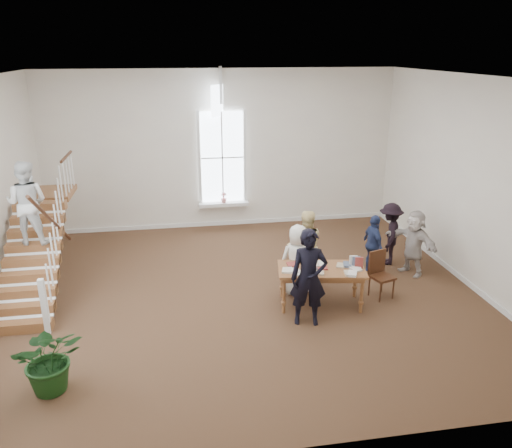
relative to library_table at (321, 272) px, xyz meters
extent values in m
plane|color=#45291B|center=(-1.46, 0.74, -0.74)|extent=(10.00, 10.00, 0.00)
plane|color=white|center=(-1.46, 5.24, 1.51)|extent=(10.00, 0.00, 10.00)
plane|color=white|center=(-1.46, -3.76, 1.51)|extent=(10.00, 0.00, 10.00)
plane|color=white|center=(3.54, 0.74, 1.51)|extent=(0.00, 9.00, 9.00)
plane|color=white|center=(-1.46, 0.74, 3.76)|extent=(10.00, 10.00, 0.00)
cube|color=white|center=(-1.46, 5.06, -0.04)|extent=(1.45, 0.28, 0.10)
plane|color=white|center=(-1.46, 5.18, 1.31)|extent=(2.60, 0.00, 2.60)
plane|color=white|center=(-1.46, 5.18, 2.91)|extent=(0.60, 0.60, 0.85)
cube|color=white|center=(-1.46, 5.21, -0.68)|extent=(10.00, 0.04, 0.12)
imported|color=pink|center=(-1.46, 5.03, 0.16)|extent=(0.17, 0.17, 0.30)
cube|color=brown|center=(-5.81, -0.06, -0.64)|extent=(1.10, 0.30, 0.20)
cube|color=brown|center=(-5.81, 0.24, -0.44)|extent=(1.10, 0.30, 0.20)
cube|color=brown|center=(-5.81, 0.54, -0.24)|extent=(1.10, 0.30, 0.20)
cube|color=brown|center=(-5.81, 0.84, -0.04)|extent=(1.10, 0.30, 0.20)
cube|color=brown|center=(-5.81, 1.14, 0.16)|extent=(1.10, 0.30, 0.20)
cube|color=brown|center=(-5.81, 1.44, 0.36)|extent=(1.10, 0.30, 0.20)
cube|color=brown|center=(-5.81, 1.74, 0.56)|extent=(1.10, 0.30, 0.20)
cube|color=brown|center=(-5.81, 2.04, 0.76)|extent=(1.10, 0.30, 0.20)
cube|color=brown|center=(-5.81, 2.34, 0.96)|extent=(1.10, 0.30, 0.20)
cube|color=brown|center=(-5.81, 3.24, 1.00)|extent=(1.10, 1.20, 0.12)
cube|color=white|center=(-5.32, -0.21, -0.19)|extent=(0.10, 0.10, 1.10)
cylinder|color=#37210F|center=(-5.31, 1.14, 1.01)|extent=(0.07, 2.74, 1.86)
imported|color=silver|center=(-5.81, 1.44, 1.33)|extent=(0.94, 0.79, 1.72)
cube|color=brown|center=(0.00, 0.00, 0.06)|extent=(1.87, 1.15, 0.05)
cube|color=brown|center=(0.00, 0.00, -0.02)|extent=(1.73, 1.01, 0.10)
cylinder|color=brown|center=(-0.82, -0.20, -0.36)|extent=(0.07, 0.07, 0.77)
cylinder|color=brown|center=(0.71, -0.45, -0.36)|extent=(0.07, 0.07, 0.77)
cylinder|color=brown|center=(-0.71, 0.46, -0.36)|extent=(0.07, 0.07, 0.77)
cylinder|color=brown|center=(0.82, 0.21, -0.36)|extent=(0.07, 0.07, 0.77)
cube|color=silver|center=(-0.49, -0.17, 0.10)|extent=(0.24, 0.26, 0.03)
cube|color=beige|center=(-0.14, 0.12, 0.11)|extent=(0.21, 0.26, 0.06)
cube|color=tan|center=(-0.14, -0.23, 0.10)|extent=(0.28, 0.24, 0.04)
cube|color=silver|center=(0.65, -0.15, 0.10)|extent=(0.23, 0.33, 0.04)
cube|color=#4C5972|center=(0.55, 0.04, 0.11)|extent=(0.22, 0.28, 0.05)
cube|color=maroon|center=(-0.55, 0.26, 0.10)|extent=(0.21, 0.21, 0.03)
cube|color=white|center=(0.68, -0.11, 0.10)|extent=(0.28, 0.27, 0.03)
cube|color=#BFB299|center=(0.47, -0.36, 0.10)|extent=(0.24, 0.26, 0.04)
cube|color=silver|center=(-0.68, 0.00, 0.10)|extent=(0.17, 0.23, 0.03)
cube|color=beige|center=(-0.72, -0.03, 0.10)|extent=(0.26, 0.27, 0.04)
cube|color=tan|center=(0.42, 0.05, 0.10)|extent=(0.25, 0.28, 0.02)
cube|color=silver|center=(-0.57, -0.09, 0.11)|extent=(0.19, 0.21, 0.06)
cube|color=#4C5972|center=(-0.20, -0.01, 0.11)|extent=(0.18, 0.24, 0.05)
cube|color=maroon|center=(0.00, 0.04, 0.10)|extent=(0.27, 0.31, 0.03)
cube|color=white|center=(0.51, -0.39, 0.11)|extent=(0.26, 0.29, 0.05)
cube|color=#BFB299|center=(-0.11, 0.23, 0.11)|extent=(0.21, 0.26, 0.06)
cube|color=silver|center=(0.00, 0.19, 0.10)|extent=(0.23, 0.30, 0.04)
imported|color=black|center=(-0.45, -0.65, 0.22)|extent=(0.77, 0.58, 1.90)
imported|color=silver|center=(-0.35, 0.60, 0.04)|extent=(0.76, 0.50, 1.54)
imported|color=#FBE39D|center=(-0.05, 1.10, 0.11)|extent=(0.87, 0.70, 1.69)
imported|color=navy|center=(1.64, 1.32, -0.03)|extent=(0.41, 0.86, 1.42)
imported|color=black|center=(2.24, 1.77, 0.03)|extent=(0.95, 1.14, 1.53)
imported|color=beige|center=(2.54, 1.12, 0.04)|extent=(1.01, 1.50, 1.55)
imported|color=#123410|center=(-4.86, -1.94, -0.18)|extent=(1.18, 1.08, 1.12)
cube|color=#37210F|center=(1.37, 0.11, -0.27)|extent=(0.55, 0.55, 0.05)
cube|color=#37210F|center=(1.31, 0.29, 0.01)|extent=(0.43, 0.18, 0.52)
cylinder|color=#37210F|center=(1.26, -0.12, -0.51)|extent=(0.04, 0.04, 0.46)
cylinder|color=#37210F|center=(1.59, -0.01, -0.51)|extent=(0.04, 0.04, 0.46)
cylinder|color=#37210F|center=(1.15, 0.22, -0.51)|extent=(0.04, 0.04, 0.46)
cylinder|color=#37210F|center=(1.48, 0.33, -0.51)|extent=(0.04, 0.04, 0.46)
camera|label=1|loc=(-2.82, -8.84, 4.30)|focal=35.00mm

